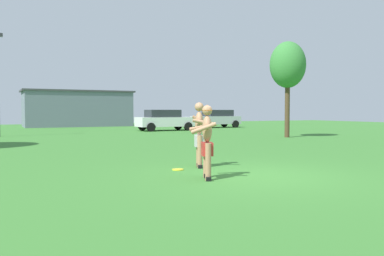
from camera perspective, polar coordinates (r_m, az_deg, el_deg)
ground_plane at (r=9.49m, az=8.82°, el=-6.77°), size 80.00×80.00×0.00m
player_near at (r=10.70m, az=1.07°, el=-0.72°), size 0.74×0.71×1.74m
player_in_red at (r=8.86m, az=2.13°, el=-1.53°), size 0.72×0.73×1.65m
frisbee at (r=10.28m, az=-2.04°, el=-5.95°), size 0.29×0.29×0.03m
car_silver_near_post at (r=35.63m, az=3.49°, el=1.39°), size 4.37×2.17×1.58m
car_white_mid_lot at (r=30.29m, az=-3.96°, el=1.19°), size 4.32×2.05×1.58m
outbuilding_behind_lot at (r=40.15m, az=-16.05°, el=2.70°), size 10.16×4.74×3.43m
tree_right_field at (r=23.37m, az=13.53°, el=8.66°), size 2.02×2.02×5.42m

